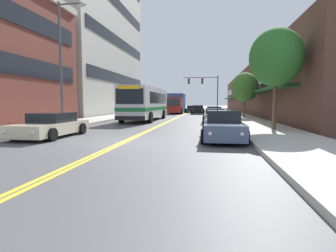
% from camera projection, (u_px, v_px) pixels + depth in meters
% --- Properties ---
extents(ground_plane, '(240.00, 240.00, 0.00)m').
position_uv_depth(ground_plane, '(188.00, 112.00, 48.22)').
color(ground_plane, '#4C4C4F').
extents(sidewalk_left, '(3.63, 106.00, 0.18)m').
position_uv_depth(sidewalk_left, '(149.00, 112.00, 49.33)').
color(sidewalk_left, '#B2ADA5').
rests_on(sidewalk_left, ground_plane).
extents(sidewalk_right, '(3.63, 106.00, 0.18)m').
position_uv_depth(sidewalk_right, '(229.00, 112.00, 47.09)').
color(sidewalk_right, '#B2ADA5').
rests_on(sidewalk_right, ground_plane).
extents(centre_line, '(0.34, 106.00, 0.01)m').
position_uv_depth(centre_line, '(188.00, 112.00, 48.21)').
color(centre_line, yellow).
rests_on(centre_line, ground_plane).
extents(office_tower_left, '(12.08, 24.31, 31.78)m').
position_uv_depth(office_tower_left, '(81.00, 8.00, 39.29)').
color(office_tower_left, '#BCB7AD').
rests_on(office_tower_left, ground_plane).
extents(storefront_row_right, '(9.10, 68.00, 7.24)m').
position_uv_depth(storefront_row_right, '(264.00, 92.00, 45.85)').
color(storefront_row_right, brown).
rests_on(storefront_row_right, ground_plane).
extents(city_bus, '(2.90, 10.89, 3.19)m').
position_uv_depth(city_bus, '(146.00, 102.00, 26.30)').
color(city_bus, silver).
rests_on(city_bus, ground_plane).
extents(car_champagne_parked_left_near, '(2.18, 4.75, 1.24)m').
position_uv_depth(car_champagne_parked_left_near, '(51.00, 126.00, 13.47)').
color(car_champagne_parked_left_near, beige).
rests_on(car_champagne_parked_left_near, ground_plane).
extents(car_white_parked_left_mid, '(2.12, 4.39, 1.26)m').
position_uv_depth(car_white_parked_left_mid, '(150.00, 111.00, 36.16)').
color(car_white_parked_left_mid, white).
rests_on(car_white_parked_left_mid, ground_plane).
extents(car_slate_blue_parked_right_foreground, '(1.98, 4.76, 1.39)m').
position_uv_depth(car_slate_blue_parked_right_foreground, '(223.00, 126.00, 12.41)').
color(car_slate_blue_parked_right_foreground, '#475675').
rests_on(car_slate_blue_parked_right_foreground, ground_plane).
extents(car_silver_parked_right_mid, '(2.19, 4.24, 1.16)m').
position_uv_depth(car_silver_parked_right_mid, '(212.00, 110.00, 45.24)').
color(car_silver_parked_right_mid, '#B7B7BC').
rests_on(car_silver_parked_right_mid, ground_plane).
extents(car_beige_parked_right_far, '(2.06, 4.70, 1.27)m').
position_uv_depth(car_beige_parked_right_far, '(215.00, 116.00, 23.13)').
color(car_beige_parked_right_far, '#BCAD89').
rests_on(car_beige_parked_right_far, ground_plane).
extents(car_navy_parked_right_end, '(2.02, 4.30, 1.31)m').
position_uv_depth(car_navy_parked_right_end, '(214.00, 113.00, 30.22)').
color(car_navy_parked_right_end, '#19234C').
rests_on(car_navy_parked_right_end, ground_plane).
extents(car_black_moving_lead, '(2.08, 4.31, 1.38)m').
position_uv_depth(car_black_moving_lead, '(198.00, 110.00, 41.03)').
color(car_black_moving_lead, black).
rests_on(car_black_moving_lead, ground_plane).
extents(car_dark_grey_moving_second, '(2.01, 4.29, 1.15)m').
position_uv_depth(car_dark_grey_moving_second, '(196.00, 109.00, 53.41)').
color(car_dark_grey_moving_second, '#38383D').
rests_on(car_dark_grey_moving_second, ground_plane).
extents(car_charcoal_moving_third, '(1.98, 4.74, 1.24)m').
position_uv_depth(car_charcoal_moving_third, '(191.00, 109.00, 47.25)').
color(car_charcoal_moving_third, '#232328').
rests_on(car_charcoal_moving_third, ground_plane).
extents(box_truck, '(2.82, 7.85, 3.27)m').
position_uv_depth(box_truck, '(176.00, 103.00, 43.54)').
color(box_truck, maroon).
rests_on(box_truck, ground_plane).
extents(traffic_signal_mast, '(5.89, 0.38, 6.42)m').
position_uv_depth(traffic_signal_mast, '(206.00, 86.00, 44.78)').
color(traffic_signal_mast, '#47474C').
rests_on(traffic_signal_mast, ground_plane).
extents(street_lamp_left_near, '(1.89, 0.28, 7.81)m').
position_uv_depth(street_lamp_left_near, '(64.00, 56.00, 16.01)').
color(street_lamp_left_near, '#47474C').
rests_on(street_lamp_left_near, ground_plane).
extents(street_tree_right_near, '(3.08, 3.08, 5.93)m').
position_uv_depth(street_tree_right_near, '(276.00, 58.00, 15.37)').
color(street_tree_right_near, brown).
rests_on(street_tree_right_near, sidewalk_right).
extents(street_tree_right_mid, '(2.85, 2.85, 4.82)m').
position_uv_depth(street_tree_right_mid, '(245.00, 87.00, 28.07)').
color(street_tree_right_mid, brown).
rests_on(street_tree_right_mid, sidewalk_right).
extents(fire_hydrant, '(0.29, 0.21, 0.80)m').
position_uv_depth(fire_hydrant, '(235.00, 117.00, 22.44)').
color(fire_hydrant, red).
rests_on(fire_hydrant, sidewalk_right).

